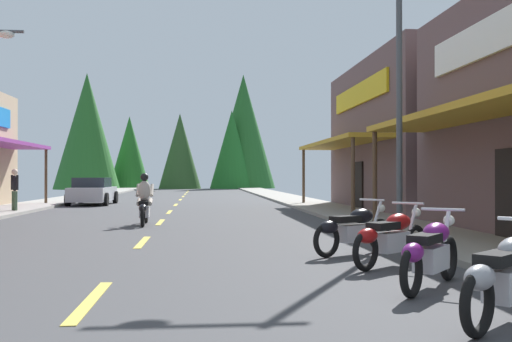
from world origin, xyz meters
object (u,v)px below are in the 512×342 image
Objects in this scene: streetlamp_right at (386,47)px; motorcycle_parked_right_4 at (353,229)px; pedestrian_browsing at (15,187)px; motorcycle_parked_right_2 at (431,252)px; rider_cruising_lead at (144,203)px; motorcycle_parked_right_3 at (391,237)px; motorcycle_parked_right_1 at (507,275)px; parked_car_curbside at (93,191)px.

motorcycle_parked_right_4 is at bearing -119.90° from streetlamp_right.
streetlamp_right is at bearing 95.74° from pedestrian_browsing.
rider_cruising_lead reaches higher than motorcycle_parked_right_2.
rider_cruising_lead reaches higher than motorcycle_parked_right_3.
streetlamp_right reaches higher than rider_cruising_lead.
motorcycle_parked_right_4 is (-0.19, 5.34, 0.00)m from motorcycle_parked_right_1.
parked_car_curbside is (1.77, 7.07, -0.34)m from pedestrian_browsing.
parked_car_curbside is at bearing 59.39° from motorcycle_parked_right_2.
pedestrian_browsing reaches higher than parked_car_curbside.
streetlamp_right is 20.85m from parked_car_curbside.
pedestrian_browsing is (-10.47, 14.86, 0.54)m from motorcycle_parked_right_3.
motorcycle_parked_right_1 is at bearing -121.40° from motorcycle_parked_right_4.
parked_car_curbside reaches higher than motorcycle_parked_right_3.
motorcycle_parked_right_4 is at bearing -148.87° from rider_cruising_lead.
motorcycle_parked_right_2 is 19.76m from pedestrian_browsing.
motorcycle_parked_right_1 is 0.95× the size of pedestrian_browsing.
rider_cruising_lead is at bearing 69.53° from motorcycle_parked_right_1.
streetlamp_right reaches higher than parked_car_curbside.
parked_car_curbside is (-9.87, 17.97, -3.79)m from streetlamp_right.
motorcycle_parked_right_2 is 1.00× the size of motorcycle_parked_right_3.
parked_car_curbside reaches higher than motorcycle_parked_right_2.
motorcycle_parked_right_1 is at bearing -160.58° from rider_cruising_lead.
parked_car_curbside is at bearing -145.18° from pedestrian_browsing.
motorcycle_parked_right_3 is at bearing -157.27° from parked_car_curbside.
rider_cruising_lead is (-4.76, 12.49, 0.17)m from motorcycle_parked_right_1.
motorcycle_parked_right_1 and motorcycle_parked_right_3 have the same top height.
streetlamp_right reaches higher than motorcycle_parked_right_4.
streetlamp_right is 3.25× the size of rider_cruising_lead.
motorcycle_parked_right_3 is 0.80× the size of rider_cruising_lead.
rider_cruising_lead is at bearing 91.33° from pedestrian_browsing.
motorcycle_parked_right_3 is (-1.17, -3.96, -3.99)m from streetlamp_right.
motorcycle_parked_right_2 is at bearing 50.41° from motorcycle_parked_right_1.
motorcycle_parked_right_3 is 18.19m from pedestrian_browsing.
motorcycle_parked_right_2 is (-0.06, 1.87, 0.00)m from motorcycle_parked_right_1.
motorcycle_parked_right_4 is 0.42× the size of parked_car_curbside.
motorcycle_parked_right_4 is 0.86× the size of rider_cruising_lead.
streetlamp_right is 5.74m from motorcycle_parked_right_3.
motorcycle_parked_right_1 is at bearing -130.56° from motorcycle_parked_right_3.
streetlamp_right is at bearing 33.62° from motorcycle_parked_right_3.
parked_car_curbside reaches higher than motorcycle_parked_right_1.
pedestrian_browsing reaches higher than rider_cruising_lead.
motorcycle_parked_right_2 is at bearing 80.54° from pedestrian_browsing.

